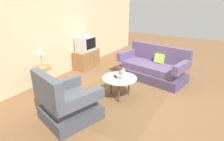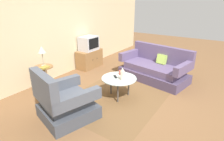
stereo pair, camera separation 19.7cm
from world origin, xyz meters
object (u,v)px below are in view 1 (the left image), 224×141
at_px(tv_stand, 87,59).
at_px(tv_remote_silver, 126,76).
at_px(coffee_table, 120,79).
at_px(armchair, 67,104).
at_px(couch, 153,68).
at_px(tv_remote_dark, 116,77).
at_px(table_lamp, 40,51).
at_px(book, 43,69).
at_px(vase, 123,74).
at_px(side_table, 43,75).
at_px(television, 86,44).
at_px(mug, 121,72).

height_order(tv_stand, tv_remote_silver, tv_stand).
bearing_deg(coffee_table, armchair, 162.44).
height_order(couch, tv_remote_dark, couch).
distance_m(table_lamp, book, 0.39).
bearing_deg(tv_remote_silver, armchair, 160.08).
height_order(vase, tv_remote_silver, vase).
relative_size(table_lamp, tv_remote_silver, 2.66).
bearing_deg(side_table, book, -115.06).
bearing_deg(tv_remote_dark, television, -172.28).
height_order(tv_stand, television, television).
distance_m(armchair, table_lamp, 1.55).
relative_size(armchair, vase, 3.97).
bearing_deg(side_table, coffee_table, -67.29).
height_order(side_table, tv_remote_dark, side_table).
distance_m(coffee_table, television, 2.19).
bearing_deg(book, couch, -48.26).
height_order(couch, tv_stand, couch).
bearing_deg(mug, book, 122.96).
bearing_deg(armchair, mug, 93.50).
bearing_deg(tv_remote_silver, book, 118.00).
height_order(television, mug, television).
relative_size(side_table, book, 2.81).
bearing_deg(couch, table_lamp, 57.98).
distance_m(side_table, mug, 1.81).
bearing_deg(tv_remote_silver, couch, -9.37).
height_order(armchair, side_table, armchair).
distance_m(tv_stand, tv_remote_silver, 2.16).
relative_size(couch, side_table, 3.20).
xyz_separation_m(vase, book, (-0.69, 1.64, 0.02)).
bearing_deg(television, mug, -118.61).
bearing_deg(book, side_table, 56.04).
bearing_deg(book, armchair, -121.81).
xyz_separation_m(couch, tv_stand, (-0.28, 2.09, -0.01)).
xyz_separation_m(armchair, tv_remote_silver, (1.37, -0.47, 0.16)).
relative_size(couch, television, 3.43).
relative_size(vase, mug, 2.14).
distance_m(coffee_table, tv_stand, 2.16).
relative_size(television, mug, 4.29).
distance_m(mug, tv_remote_dark, 0.20).
bearing_deg(tv_remote_dark, vase, 28.05).
distance_m(side_table, television, 1.88).
bearing_deg(book, television, 0.37).
bearing_deg(television, coffee_table, -122.04).
height_order(couch, mug, couch).
xyz_separation_m(armchair, tv_stand, (2.37, 1.44, -0.03)).
xyz_separation_m(tv_remote_dark, book, (-0.74, 1.43, 0.15)).
distance_m(tv_stand, book, 1.95).
xyz_separation_m(vase, tv_remote_dark, (0.05, 0.21, -0.12)).
xyz_separation_m(tv_stand, book, (-1.90, -0.31, 0.34)).
distance_m(coffee_table, tv_remote_silver, 0.17).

